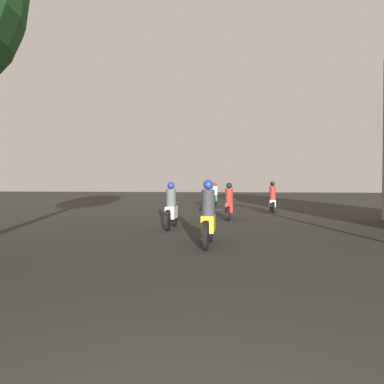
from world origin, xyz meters
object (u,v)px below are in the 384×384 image
Objects in this scene: motorcycle_white at (171,210)px; motorcycle_silver at (272,200)px; motorcycle_red at (229,204)px; motorcycle_blue at (210,198)px; motorcycle_green at (215,196)px; motorcycle_yellow at (208,219)px.

motorcycle_silver is at bearing 64.68° from motorcycle_white.
motorcycle_silver is at bearing 60.75° from motorcycle_red.
motorcycle_green is (0.15, 2.31, 0.02)m from motorcycle_blue.
motorcycle_white is at bearing -118.75° from motorcycle_silver.
motorcycle_white is (-1.50, 3.25, -0.01)m from motorcycle_yellow.
motorcycle_yellow is 11.09m from motorcycle_silver.
motorcycle_yellow reaches higher than motorcycle_white.
motorcycle_green is (-0.84, 15.86, -0.02)m from motorcycle_yellow.
motorcycle_yellow is 15.88m from motorcycle_green.
motorcycle_white is 10.31m from motorcycle_blue.
motorcycle_silver is (2.47, 10.81, 0.00)m from motorcycle_yellow.
motorcycle_white is 0.95× the size of motorcycle_green.
motorcycle_green is at bearing 89.38° from motorcycle_white.
motorcycle_red is 4.65m from motorcycle_silver.
motorcycle_white reaches higher than motorcycle_green.
motorcycle_silver is 0.98× the size of motorcycle_blue.
motorcycle_yellow reaches higher than motorcycle_green.
motorcycle_yellow is 1.01× the size of motorcycle_blue.
motorcycle_yellow reaches higher than motorcycle_silver.
motorcycle_yellow is 0.95× the size of motorcycle_green.
motorcycle_yellow is at bearing -94.68° from motorcycle_red.
motorcycle_yellow is at bearing -62.78° from motorcycle_white.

